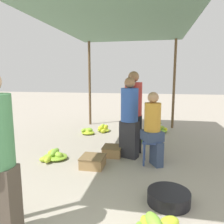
% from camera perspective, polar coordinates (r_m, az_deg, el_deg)
% --- Properties ---
extents(canopy_post_back_left, '(0.08, 0.08, 2.77)m').
position_cam_1_polar(canopy_post_back_left, '(7.45, -5.85, 7.28)').
color(canopy_post_back_left, brown).
rests_on(canopy_post_back_left, ground).
extents(canopy_post_back_right, '(0.08, 0.08, 2.77)m').
position_cam_1_polar(canopy_post_back_right, '(7.15, 15.90, 6.90)').
color(canopy_post_back_right, brown).
rests_on(canopy_post_back_right, ground).
extents(canopy_tarp, '(3.15, 5.94, 0.04)m').
position_cam_1_polar(canopy_tarp, '(4.57, 0.92, 23.88)').
color(canopy_tarp, '#567A60').
rests_on(canopy_tarp, canopy_post_front_left).
extents(stool, '(0.34, 0.34, 0.46)m').
position_cam_1_polar(stool, '(4.19, 10.33, -8.49)').
color(stool, '#384C84').
rests_on(stool, ground).
extents(vendor_seated, '(0.46, 0.46, 1.36)m').
position_cam_1_polar(vendor_seated, '(4.09, 10.74, -3.88)').
color(vendor_seated, '#384766').
rests_on(vendor_seated, ground).
extents(basin_black, '(0.55, 0.55, 0.17)m').
position_cam_1_polar(basin_black, '(3.13, 14.58, -20.74)').
color(basin_black, black).
rests_on(basin_black, ground).
extents(banana_pile_left_0, '(0.51, 0.60, 0.20)m').
position_cam_1_polar(banana_pile_left_0, '(4.58, -14.97, -10.96)').
color(banana_pile_left_0, '#A4C62F').
rests_on(banana_pile_left_0, ground).
extents(banana_pile_left_1, '(0.40, 0.41, 0.18)m').
position_cam_1_polar(banana_pile_left_1, '(6.32, -6.50, -5.06)').
color(banana_pile_left_1, '#93BF32').
rests_on(banana_pile_left_1, ground).
extents(banana_pile_left_2, '(0.37, 0.47, 0.23)m').
position_cam_1_polar(banana_pile_left_2, '(6.54, -2.28, -4.34)').
color(banana_pile_left_2, '#C7D429').
rests_on(banana_pile_left_2, ground).
extents(banana_pile_right_1, '(0.63, 0.75, 0.19)m').
position_cam_1_polar(banana_pile_right_1, '(5.61, 9.62, -7.09)').
color(banana_pile_right_1, '#C0D12A').
rests_on(banana_pile_right_1, ground).
extents(banana_pile_right_2, '(0.66, 0.50, 0.31)m').
position_cam_1_polar(banana_pile_right_2, '(6.64, 11.79, -4.35)').
color(banana_pile_right_2, '#95C031').
rests_on(banana_pile_right_2, ground).
extents(crate_near, '(0.39, 0.39, 0.20)m').
position_cam_1_polar(crate_near, '(4.61, 0.10, -10.14)').
color(crate_near, '#9E7A4C').
rests_on(crate_near, ground).
extents(crate_mid, '(0.43, 0.43, 0.20)m').
position_cam_1_polar(crate_mid, '(4.10, -5.03, -12.75)').
color(crate_mid, '#9E7A4C').
rests_on(crate_mid, ground).
extents(shopper_walking_mid, '(0.40, 0.39, 1.74)m').
position_cam_1_polar(shopper_walking_mid, '(4.70, 5.53, 0.30)').
color(shopper_walking_mid, '#2D2D33').
rests_on(shopper_walking_mid, ground).
extents(shopper_walking_far, '(0.44, 0.44, 1.62)m').
position_cam_1_polar(shopper_walking_far, '(4.35, 4.56, -1.24)').
color(shopper_walking_far, '#2D2D33').
rests_on(shopper_walking_far, ground).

